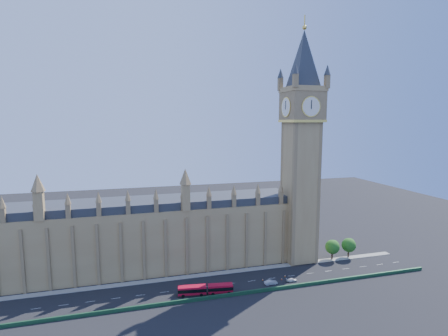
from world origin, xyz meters
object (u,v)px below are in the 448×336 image
object	(u,v)px
car_grey	(219,290)
car_white	(292,280)
car_silver	(271,282)
red_bus	(205,290)

from	to	relation	value
car_grey	car_white	distance (m)	27.99
car_silver	car_white	distance (m)	8.25
car_grey	car_silver	distance (m)	19.75
car_grey	car_silver	xyz separation A→B (m)	(19.73, 0.78, 0.03)
car_white	car_grey	bearing A→B (deg)	92.16
car_grey	car_white	world-z (taller)	car_grey
car_grey	car_silver	world-z (taller)	car_silver
red_bus	car_silver	size ratio (longest dim) A/B	3.94
red_bus	car_grey	size ratio (longest dim) A/B	4.25
red_bus	car_grey	distance (m)	4.68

